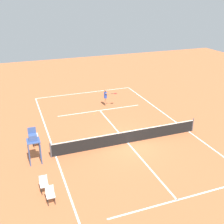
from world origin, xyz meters
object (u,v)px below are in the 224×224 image
tennis_ball (94,114)px  player_serving (106,96)px  umpire_chair (33,140)px  courtside_chair_mid (36,139)px  courtside_chair_far (44,183)px  courtside_chair_near (50,194)px

tennis_ball → player_serving: bearing=-135.1°
tennis_ball → umpire_chair: 8.52m
tennis_ball → courtside_chair_mid: 6.79m
umpire_chair → courtside_chair_far: bearing=92.3°
player_serving → courtside_chair_far: player_serving is taller
courtside_chair_near → courtside_chair_far: (0.19, -1.00, 0.00)m
tennis_ball → courtside_chair_far: 10.81m
player_serving → tennis_ball: (1.75, 1.75, -0.93)m
umpire_chair → courtside_chair_mid: 2.40m
player_serving → courtside_chair_far: bearing=-12.7°
courtside_chair_near → courtside_chair_far: same height
tennis_ball → courtside_chair_mid: courtside_chair_mid is taller
tennis_ball → courtside_chair_mid: (5.52, 3.92, 0.50)m
courtside_chair_far → player_serving: bearing=-124.1°
umpire_chair → courtside_chair_near: size_ratio=2.54×
courtside_chair_mid → player_serving: bearing=-142.1°
courtside_chair_mid → umpire_chair: bearing=82.8°
courtside_chair_mid → tennis_ball: bearing=-144.6°
tennis_ball → courtside_chair_near: courtside_chair_near is taller
courtside_chair_mid → courtside_chair_far: (0.14, 5.27, 0.00)m
umpire_chair → courtside_chair_far: umpire_chair is taller
player_serving → tennis_ball: bearing=-23.7°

